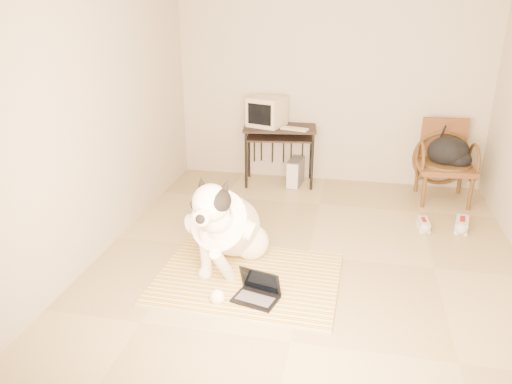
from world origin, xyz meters
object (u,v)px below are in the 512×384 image
(backpack, at_px, (450,153))
(laptop, at_px, (257,291))
(computer_desk, at_px, (280,135))
(dog, at_px, (227,227))
(crt_monitor, at_px, (267,112))
(pc_tower, at_px, (295,172))
(rattan_chair, at_px, (445,161))

(backpack, bearing_deg, laptop, -125.39)
(computer_desk, height_order, backpack, backpack)
(computer_desk, bearing_deg, backpack, -5.41)
(dog, bearing_deg, computer_desk, 86.76)
(computer_desk, bearing_deg, crt_monitor, 168.23)
(dog, height_order, crt_monitor, crt_monitor)
(crt_monitor, bearing_deg, laptop, -81.20)
(pc_tower, distance_m, rattan_chair, 1.86)
(laptop, xyz_separation_m, computer_desk, (-0.26, 2.78, 0.59))
(rattan_chair, height_order, backpack, rattan_chair)
(laptop, height_order, backpack, backpack)
(computer_desk, distance_m, crt_monitor, 0.35)
(pc_tower, xyz_separation_m, backpack, (1.87, -0.18, 0.44))
(laptop, height_order, rattan_chair, rattan_chair)
(crt_monitor, xyz_separation_m, backpack, (2.27, -0.24, -0.35))
(laptop, bearing_deg, rattan_chair, 55.78)
(pc_tower, bearing_deg, dog, -98.87)
(computer_desk, bearing_deg, rattan_chair, -3.69)
(pc_tower, bearing_deg, crt_monitor, 171.64)
(computer_desk, xyz_separation_m, backpack, (2.09, -0.20, -0.05))
(backpack, bearing_deg, computer_desk, 174.59)
(dog, height_order, backpack, dog)
(computer_desk, relative_size, crt_monitor, 1.91)
(dog, bearing_deg, rattan_chair, 44.53)
(laptop, distance_m, computer_desk, 2.85)
(dog, xyz_separation_m, computer_desk, (0.13, 2.28, 0.27))
(pc_tower, bearing_deg, backpack, -5.39)
(crt_monitor, height_order, backpack, crt_monitor)
(laptop, xyz_separation_m, backpack, (1.83, 2.58, 0.53))
(dog, bearing_deg, crt_monitor, 91.25)
(rattan_chair, bearing_deg, laptop, -124.22)
(crt_monitor, distance_m, backpack, 2.31)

